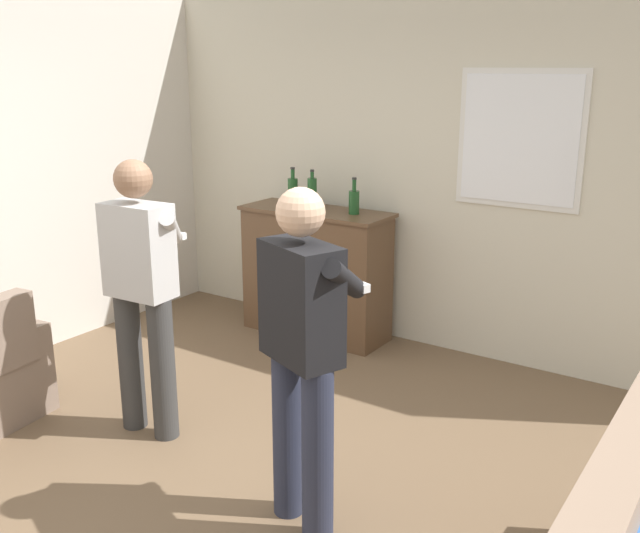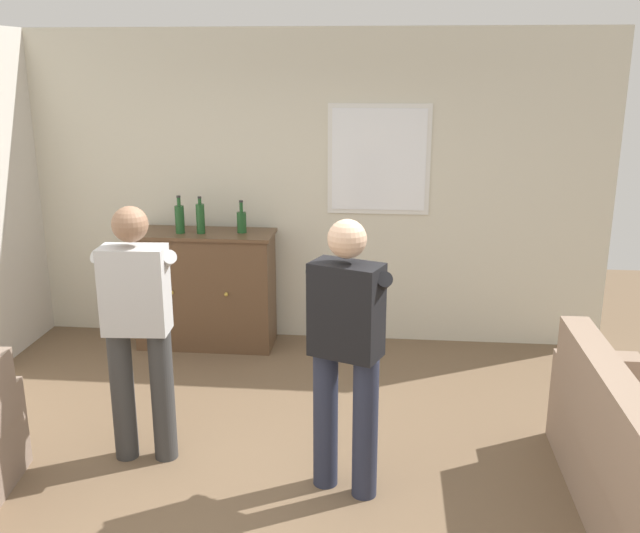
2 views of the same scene
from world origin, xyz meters
TOP-DOWN VIEW (x-y plane):
  - ground at (0.00, 0.00)m, footprint 10.40×10.40m
  - wall_back_with_window at (0.01, 2.66)m, footprint 5.20×0.15m
  - sideboard_cabinet at (-0.97, 2.30)m, footprint 1.25×0.49m
  - bottle_wine_green at (-0.63, 2.32)m, footprint 0.08×0.08m
  - bottle_liquor_amber at (-0.98, 2.26)m, footprint 0.08×0.08m
  - bottle_spirits_clear at (-1.17, 2.25)m, footprint 0.08×0.08m
  - person_standing_left at (-0.89, 0.36)m, footprint 0.56×0.49m
  - person_standing_right at (0.43, 0.12)m, footprint 0.52×0.52m

SIDE VIEW (x-z plane):
  - ground at x=0.00m, z-range 0.00..0.00m
  - sideboard_cabinet at x=-0.97m, z-range 0.00..1.06m
  - person_standing_left at x=-0.89m, z-range 0.10..1.78m
  - person_standing_right at x=0.43m, z-range 0.10..1.78m
  - bottle_wine_green at x=-0.63m, z-range 1.02..1.31m
  - bottle_spirits_clear at x=-1.17m, z-range 1.03..1.36m
  - bottle_liquor_amber at x=-0.98m, z-range 1.03..1.36m
  - wall_back_with_window at x=0.01m, z-range 0.01..2.81m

